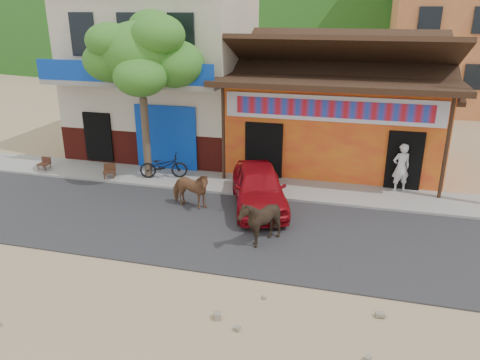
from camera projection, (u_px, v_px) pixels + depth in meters
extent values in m
plane|color=#9E825B|center=(220.00, 276.00, 11.46)|extent=(120.00, 120.00, 0.00)
cube|color=#28282B|center=(245.00, 231.00, 13.72)|extent=(60.00, 5.00, 0.04)
cube|color=gray|center=(269.00, 187.00, 16.88)|extent=(60.00, 2.00, 0.12)
cube|color=orange|center=(336.00, 119.00, 19.43)|extent=(8.00, 6.00, 3.60)
cube|color=beige|center=(166.00, 72.00, 20.62)|extent=(7.00, 6.00, 7.00)
cube|color=#CC723F|center=(470.00, 10.00, 28.99)|extent=(9.00, 9.00, 12.00)
imported|color=brown|center=(190.00, 190.00, 15.06)|extent=(1.55, 0.89, 1.23)
imported|color=black|center=(260.00, 221.00, 12.68)|extent=(1.50, 1.41, 1.37)
imported|color=#9F0B14|center=(259.00, 187.00, 15.10)|extent=(2.80, 4.32, 1.37)
imported|color=black|center=(164.00, 166.00, 17.53)|extent=(1.88, 1.13, 0.93)
imported|color=silver|center=(401.00, 168.00, 16.13)|extent=(0.74, 0.62, 1.72)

